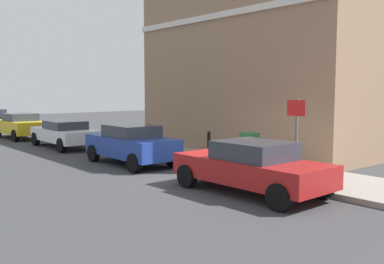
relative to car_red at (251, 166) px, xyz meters
The scene contains 11 objects.
ground 2.23m from the car_red, 71.85° to the left, with size 80.00×80.00×0.00m, color #38383A.
sidewalk 8.40m from the car_red, 72.91° to the left, with size 2.79×30.00×0.15m, color gray.
corner_building 10.00m from the car_red, 34.90° to the left, with size 7.72×10.68×8.50m.
car_red is the anchor object (origin of this frame).
car_blue 5.81m from the car_red, 90.13° to the left, with size 1.84×4.03×1.44m.
car_white 11.84m from the car_red, 89.67° to the left, with size 1.89×4.39×1.27m.
car_yellow 17.12m from the car_red, 90.66° to the left, with size 1.86×3.97×1.42m.
utility_cabinet 3.04m from the car_red, 43.41° to the left, with size 0.46×0.61×1.15m.
bollard_near_cabinet 4.78m from the car_red, 61.10° to the left, with size 0.14×0.14×1.04m.
bollard_far_kerb 6.00m from the car_red, 77.33° to the left, with size 0.14×0.14×1.04m.
street_sign 1.78m from the car_red, 11.32° to the right, with size 0.08×0.60×2.30m.
Camera 1 is at (-8.99, -9.48, 2.67)m, focal length 40.29 mm.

